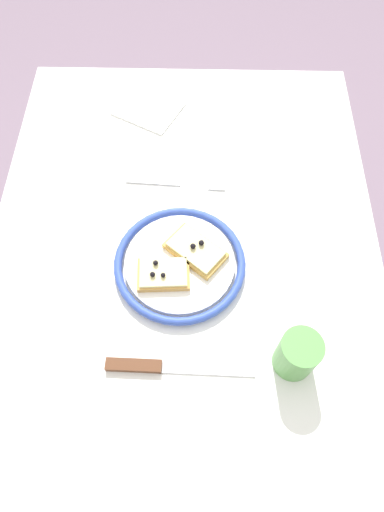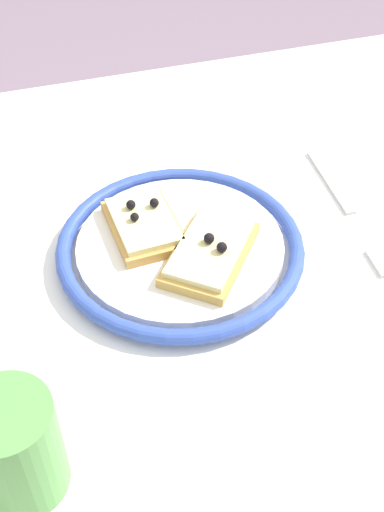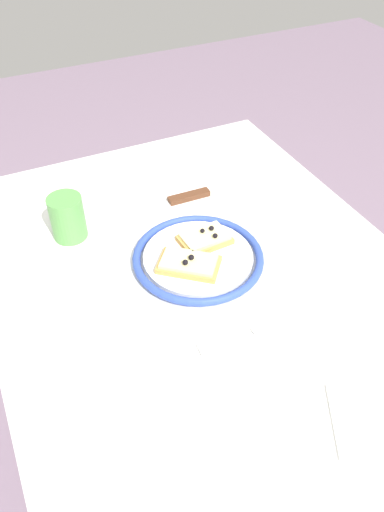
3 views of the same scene
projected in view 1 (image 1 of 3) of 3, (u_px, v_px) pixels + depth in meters
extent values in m
plane|color=gray|center=(188.00, 358.00, 1.50)|extent=(6.00, 6.00, 0.00)
cube|color=white|center=(184.00, 249.00, 0.84)|extent=(0.96, 0.72, 0.03)
cylinder|color=#4C4742|center=(93.00, 189.00, 1.38)|extent=(0.05, 0.05, 0.73)
cylinder|color=#4C4742|center=(44.00, 498.00, 0.98)|extent=(0.05, 0.05, 0.73)
cylinder|color=#4C4742|center=(288.00, 193.00, 1.37)|extent=(0.05, 0.05, 0.73)
cylinder|color=#4C4742|center=(319.00, 505.00, 0.97)|extent=(0.05, 0.05, 0.73)
cylinder|color=white|center=(180.00, 264.00, 0.80)|extent=(0.20, 0.20, 0.02)
torus|color=#334FB2|center=(180.00, 263.00, 0.79)|extent=(0.24, 0.24, 0.01)
cube|color=tan|center=(164.00, 274.00, 0.77)|extent=(0.07, 0.09, 0.01)
cube|color=#F0E59D|center=(163.00, 272.00, 0.76)|extent=(0.06, 0.08, 0.01)
sphere|color=black|center=(163.00, 275.00, 0.75)|extent=(0.01, 0.01, 0.01)
sphere|color=black|center=(156.00, 263.00, 0.76)|extent=(0.01, 0.01, 0.01)
sphere|color=black|center=(153.00, 274.00, 0.75)|extent=(0.01, 0.01, 0.01)
cube|color=tan|center=(196.00, 251.00, 0.79)|extent=(0.11, 0.12, 0.01)
cube|color=beige|center=(196.00, 249.00, 0.79)|extent=(0.10, 0.11, 0.01)
sphere|color=black|center=(201.00, 243.00, 0.78)|extent=(0.01, 0.01, 0.01)
sphere|color=black|center=(193.00, 246.00, 0.78)|extent=(0.01, 0.01, 0.01)
cube|color=silver|center=(208.00, 369.00, 0.71)|extent=(0.02, 0.15, 0.00)
cube|color=#59331E|center=(134.00, 365.00, 0.71)|extent=(0.02, 0.09, 0.01)
cube|color=silver|center=(153.00, 182.00, 0.89)|extent=(0.02, 0.11, 0.00)
cube|color=silver|center=(217.00, 186.00, 0.89)|extent=(0.02, 0.04, 0.00)
cylinder|color=#599E4C|center=(297.00, 354.00, 0.68)|extent=(0.06, 0.06, 0.09)
cube|color=white|center=(149.00, 108.00, 0.99)|extent=(0.16, 0.17, 0.00)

